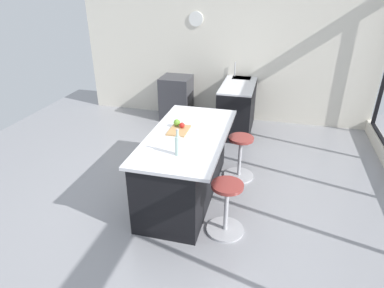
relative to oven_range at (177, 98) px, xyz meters
The scene contains 11 objects.
ground_plane 2.94m from the oven_range, 18.12° to the left, with size 8.09×8.09×0.00m, color gray.
interior_partition_left 1.32m from the oven_range, 111.18° to the left, with size 0.15×5.84×2.69m.
sink_cabinet 1.30m from the oven_range, 90.19° to the left, with size 1.91×0.60×1.20m.
oven_range is the anchor object (origin of this frame).
kitchen_island 2.81m from the oven_range, 19.14° to the left, with size 1.97×0.96×0.91m.
stool_by_window 2.58m from the oven_range, 37.87° to the left, with size 0.44×0.44×0.65m.
stool_middle 3.64m from the oven_range, 25.77° to the left, with size 0.44×0.44×0.65m.
cutting_board 2.76m from the oven_range, 17.69° to the left, with size 0.36×0.24×0.02m, color tan.
apple_red 2.72m from the oven_range, 18.61° to the left, with size 0.07×0.07×0.07m, color red.
apple_green 2.65m from the oven_range, 17.21° to the left, with size 0.09×0.09×0.09m, color #609E2D.
water_bottle 3.42m from the oven_range, 17.27° to the left, with size 0.06×0.06×0.31m.
Camera 1 is at (3.56, 1.06, 2.66)m, focal length 31.02 mm.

